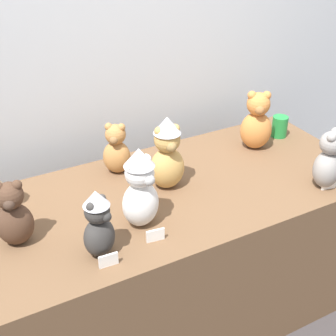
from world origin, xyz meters
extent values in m
cube|color=silver|center=(0.00, 0.90, 1.30)|extent=(7.00, 0.08, 2.60)
cube|color=brown|center=(0.00, 0.25, 0.37)|extent=(1.85, 0.80, 0.74)
ellipsoid|color=gray|center=(0.63, -0.03, 0.82)|extent=(0.18, 0.17, 0.17)
sphere|color=gray|center=(0.63, -0.03, 0.95)|extent=(0.10, 0.10, 0.10)
sphere|color=gray|center=(0.60, -0.05, 0.99)|extent=(0.04, 0.04, 0.04)
sphere|color=gray|center=(0.65, -0.02, 0.99)|extent=(0.04, 0.04, 0.04)
ellipsoid|color=#B27A42|center=(-0.12, 0.51, 0.81)|extent=(0.16, 0.16, 0.15)
sphere|color=#B27A42|center=(-0.12, 0.51, 0.93)|extent=(0.09, 0.09, 0.09)
sphere|color=#B27A42|center=(-0.15, 0.53, 0.96)|extent=(0.03, 0.03, 0.03)
sphere|color=#B27A42|center=(-0.10, 0.49, 0.96)|extent=(0.03, 0.03, 0.03)
sphere|color=olive|center=(-0.15, 0.48, 0.92)|extent=(0.04, 0.04, 0.04)
ellipsoid|color=#4C3323|center=(-0.65, 0.22, 0.82)|extent=(0.16, 0.15, 0.17)
sphere|color=#4C3323|center=(-0.65, 0.22, 0.94)|extent=(0.10, 0.10, 0.10)
sphere|color=#4C3323|center=(-0.62, 0.21, 0.98)|extent=(0.04, 0.04, 0.04)
sphere|color=#412E23|center=(-0.66, 0.18, 0.93)|extent=(0.04, 0.04, 0.04)
ellipsoid|color=white|center=(-0.20, 0.11, 0.83)|extent=(0.18, 0.17, 0.19)
sphere|color=white|center=(-0.20, 0.11, 0.96)|extent=(0.11, 0.11, 0.11)
sphere|color=white|center=(-0.23, 0.09, 1.01)|extent=(0.04, 0.04, 0.04)
sphere|color=white|center=(-0.16, 0.12, 1.01)|extent=(0.04, 0.04, 0.04)
sphere|color=#B4B3AF|center=(-0.18, 0.06, 0.95)|extent=(0.05, 0.05, 0.05)
cone|color=silver|center=(-0.20, 0.11, 1.03)|extent=(0.12, 0.12, 0.07)
ellipsoid|color=#383533|center=(-0.40, 0.01, 0.81)|extent=(0.16, 0.15, 0.15)
sphere|color=#383533|center=(-0.40, 0.01, 0.92)|extent=(0.09, 0.09, 0.09)
sphere|color=#383533|center=(-0.43, 0.00, 0.96)|extent=(0.03, 0.03, 0.03)
sphere|color=#383533|center=(-0.38, 0.03, 0.96)|extent=(0.03, 0.03, 0.03)
sphere|color=#32302E|center=(-0.38, -0.02, 0.91)|extent=(0.04, 0.04, 0.04)
cone|color=silver|center=(-0.40, 0.01, 0.97)|extent=(0.09, 0.09, 0.06)
ellipsoid|color=tan|center=(0.02, 0.29, 0.83)|extent=(0.17, 0.15, 0.19)
sphere|color=tan|center=(0.02, 0.29, 0.97)|extent=(0.11, 0.11, 0.11)
sphere|color=tan|center=(-0.02, 0.30, 1.01)|extent=(0.04, 0.04, 0.04)
sphere|color=tan|center=(0.05, 0.29, 1.01)|extent=(0.04, 0.04, 0.04)
sphere|color=olive|center=(0.01, 0.24, 0.96)|extent=(0.05, 0.05, 0.05)
cone|color=silver|center=(0.02, 0.29, 1.03)|extent=(0.12, 0.12, 0.07)
ellipsoid|color=#D17F3D|center=(0.58, 0.40, 0.83)|extent=(0.20, 0.19, 0.19)
sphere|color=#D17F3D|center=(0.58, 0.40, 0.97)|extent=(0.11, 0.11, 0.11)
sphere|color=#D17F3D|center=(0.55, 0.42, 1.01)|extent=(0.04, 0.04, 0.04)
sphere|color=#D17F3D|center=(0.61, 0.38, 1.01)|extent=(0.04, 0.04, 0.04)
sphere|color=#A06536|center=(0.55, 0.36, 0.96)|extent=(0.05, 0.05, 0.05)
cylinder|color=#238C3D|center=(0.77, 0.44, 0.79)|extent=(0.08, 0.08, 0.11)
cube|color=white|center=(-0.20, -0.02, 0.76)|extent=(0.07, 0.02, 0.05)
cube|color=white|center=(-0.40, -0.06, 0.76)|extent=(0.07, 0.01, 0.05)
cube|color=white|center=(0.63, -0.06, 0.76)|extent=(0.07, 0.02, 0.05)
camera|label=1|loc=(-0.82, -1.27, 1.88)|focal=51.46mm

